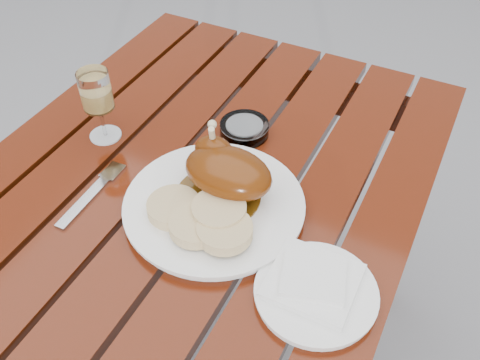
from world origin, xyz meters
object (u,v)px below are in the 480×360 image
Objects in this scene: side_plate at (316,293)px; ashtray at (244,129)px; table at (189,317)px; dinner_plate at (214,206)px; wine_glass at (99,106)px.

side_plate is 0.40m from ashtray.
ashtray is at bearing 84.00° from table.
dinner_plate is 1.68× the size of side_plate.
wine_glass is (-0.22, 0.10, 0.45)m from table.
wine_glass is 0.29m from ashtray.
ashtray is (0.25, 0.13, -0.06)m from wine_glass.
wine_glass is 0.79× the size of side_plate.
table is at bearing 166.78° from side_plate.
table is 12.08× the size of ashtray.
dinner_plate is (0.07, 0.02, 0.39)m from table.
table is at bearing -23.68° from wine_glass.
side_plate reaches higher than table.
dinner_plate is at bearing 158.64° from side_plate.
table is 0.49m from side_plate.
side_plate is 1.89× the size of ashtray.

